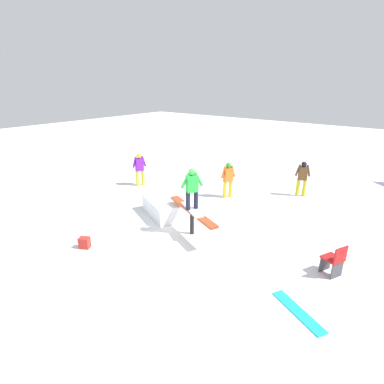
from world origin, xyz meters
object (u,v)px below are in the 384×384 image
object	(u,v)px
main_rider_on_rail	(192,190)
backpack_on_snow	(85,243)
rail_feature	(192,213)
folding_chair	(334,261)
bystander_orange	(228,178)
bystander_purple	(140,168)
bystander_brown	(302,177)
loose_snowboard_cyan	(298,312)

from	to	relation	value
main_rider_on_rail	backpack_on_snow	distance (m)	3.60
rail_feature	backpack_on_snow	distance (m)	3.38
main_rider_on_rail	folding_chair	distance (m)	4.38
bystander_orange	backpack_on_snow	size ratio (longest dim) A/B	4.50
bystander_orange	backpack_on_snow	bearing A→B (deg)	-161.14
rail_feature	main_rider_on_rail	xyz separation A→B (m)	(0.00, 0.00, 0.81)
bystander_purple	bystander_brown	world-z (taller)	bystander_purple
rail_feature	bystander_brown	size ratio (longest dim) A/B	1.70
folding_chair	backpack_on_snow	size ratio (longest dim) A/B	2.59
main_rider_on_rail	bystander_orange	xyz separation A→B (m)	(-0.83, 3.53, -0.68)
loose_snowboard_cyan	main_rider_on_rail	bearing A→B (deg)	-170.91
bystander_orange	bystander_brown	bearing A→B (deg)	-19.65
rail_feature	bystander_purple	size ratio (longest dim) A/B	1.68
bystander_brown	loose_snowboard_cyan	bearing A→B (deg)	79.94
rail_feature	folding_chair	world-z (taller)	folding_chair
bystander_brown	rail_feature	bearing A→B (deg)	45.21
main_rider_on_rail	backpack_on_snow	xyz separation A→B (m)	(-1.98, -2.68, -1.37)
bystander_brown	folding_chair	world-z (taller)	bystander_brown
rail_feature	backpack_on_snow	size ratio (longest dim) A/B	7.64
main_rider_on_rail	bystander_brown	xyz separation A→B (m)	(1.59, 5.63, -0.68)
bystander_purple	folding_chair	size ratio (longest dim) A/B	1.76
bystander_purple	bystander_brown	size ratio (longest dim) A/B	1.01
loose_snowboard_cyan	folding_chair	size ratio (longest dim) A/B	1.62
bystander_orange	bystander_purple	distance (m)	4.30
rail_feature	folding_chair	size ratio (longest dim) A/B	2.95
bystander_orange	loose_snowboard_cyan	size ratio (longest dim) A/B	1.08
rail_feature	bystander_purple	bearing A→B (deg)	178.77
folding_chair	backpack_on_snow	xyz separation A→B (m)	(-6.19, -3.14, -0.24)
bystander_orange	bystander_brown	world-z (taller)	bystander_orange
folding_chair	loose_snowboard_cyan	bearing A→B (deg)	18.80
bystander_brown	loose_snowboard_cyan	xyz separation A→B (m)	(2.41, -7.03, -0.85)
loose_snowboard_cyan	backpack_on_snow	world-z (taller)	backpack_on_snow
bystander_brown	folding_chair	size ratio (longest dim) A/B	1.74
main_rider_on_rail	bystander_orange	size ratio (longest dim) A/B	0.89
rail_feature	folding_chair	bearing A→B (deg)	30.18
bystander_brown	bystander_purple	bearing A→B (deg)	-2.24
bystander_orange	folding_chair	xyz separation A→B (m)	(5.04, -3.07, -0.44)
bystander_brown	backpack_on_snow	size ratio (longest dim) A/B	4.50
bystander_brown	backpack_on_snow	xyz separation A→B (m)	(-3.57, -8.31, -0.69)
backpack_on_snow	loose_snowboard_cyan	bearing A→B (deg)	-16.66
backpack_on_snow	rail_feature	bearing A→B (deg)	24.73
main_rider_on_rail	bystander_brown	bearing A→B (deg)	104.73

